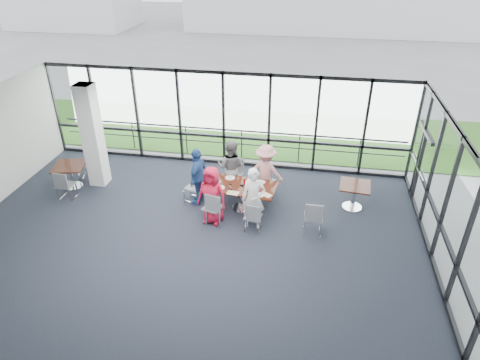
% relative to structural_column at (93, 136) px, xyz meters
% --- Properties ---
extents(floor, '(12.00, 10.00, 0.02)m').
position_rel_structural_column_xyz_m(floor, '(3.60, -3.00, -1.61)').
color(floor, '#1F242E').
rests_on(floor, ground).
extents(ceiling, '(12.00, 10.00, 0.04)m').
position_rel_structural_column_xyz_m(ceiling, '(3.60, -3.00, 1.60)').
color(ceiling, white).
rests_on(ceiling, ground).
extents(curtain_wall_back, '(12.00, 0.10, 3.20)m').
position_rel_structural_column_xyz_m(curtain_wall_back, '(3.60, 2.00, 0.00)').
color(curtain_wall_back, white).
rests_on(curtain_wall_back, ground).
extents(curtain_wall_right, '(0.10, 10.00, 3.20)m').
position_rel_structural_column_xyz_m(curtain_wall_right, '(9.60, -3.00, 0.00)').
color(curtain_wall_right, white).
rests_on(curtain_wall_right, ground).
extents(exit_door, '(0.12, 1.60, 2.10)m').
position_rel_structural_column_xyz_m(exit_door, '(9.60, 0.75, -0.55)').
color(exit_door, black).
rests_on(exit_door, ground).
extents(structural_column, '(0.50, 0.50, 3.20)m').
position_rel_structural_column_xyz_m(structural_column, '(0.00, 0.00, 0.00)').
color(structural_column, white).
rests_on(structural_column, ground).
extents(apron, '(80.00, 70.00, 0.02)m').
position_rel_structural_column_xyz_m(apron, '(3.60, 7.00, -1.62)').
color(apron, slate).
rests_on(apron, ground).
extents(grass_strip, '(80.00, 5.00, 0.01)m').
position_rel_structural_column_xyz_m(grass_strip, '(3.60, 5.00, -1.59)').
color(grass_strip, '#2E581A').
rests_on(grass_strip, ground).
extents(hangar_aux, '(10.00, 6.00, 4.00)m').
position_rel_structural_column_xyz_m(hangar_aux, '(-14.40, 25.00, 0.40)').
color(hangar_aux, silver).
rests_on(hangar_aux, ground).
extents(guard_rail, '(12.00, 0.06, 0.06)m').
position_rel_structural_column_xyz_m(guard_rail, '(3.60, 2.60, -1.10)').
color(guard_rail, '#2D2D33').
rests_on(guard_rail, ground).
extents(main_table, '(2.03, 1.26, 0.75)m').
position_rel_structural_column_xyz_m(main_table, '(4.67, -0.68, -0.97)').
color(main_table, '#381A11').
rests_on(main_table, ground).
extents(side_table_left, '(1.08, 1.08, 0.75)m').
position_rel_structural_column_xyz_m(side_table_left, '(-0.73, -0.40, -0.96)').
color(side_table_left, '#381A11').
rests_on(side_table_left, ground).
extents(side_table_right, '(0.91, 0.91, 0.75)m').
position_rel_structural_column_xyz_m(side_table_right, '(7.80, -0.08, -0.97)').
color(side_table_right, '#381A11').
rests_on(side_table_right, ground).
extents(diner_near_left, '(0.89, 0.66, 1.65)m').
position_rel_structural_column_xyz_m(diner_near_left, '(4.00, -1.44, -0.78)').
color(diner_near_left, red).
rests_on(diner_near_left, ground).
extents(diner_near_right, '(0.67, 0.51, 1.72)m').
position_rel_structural_column_xyz_m(diner_near_right, '(5.12, -1.48, -0.74)').
color(diner_near_right, silver).
rests_on(diner_near_right, ground).
extents(diner_far_left, '(0.91, 0.65, 1.73)m').
position_rel_structural_column_xyz_m(diner_far_left, '(4.21, 0.12, -0.73)').
color(diner_far_left, slate).
rests_on(diner_far_left, ground).
extents(diner_far_right, '(1.16, 0.71, 1.69)m').
position_rel_structural_column_xyz_m(diner_far_right, '(5.24, 0.07, -0.76)').
color(diner_far_right, '#D38887').
rests_on(diner_far_right, ground).
extents(diner_end, '(0.66, 1.07, 1.73)m').
position_rel_structural_column_xyz_m(diner_end, '(3.38, -0.57, -0.73)').
color(diner_end, '#284E8C').
rests_on(diner_end, ground).
extents(chair_main_nl, '(0.57, 0.57, 0.95)m').
position_rel_structural_column_xyz_m(chair_main_nl, '(4.02, -1.50, -1.12)').
color(chair_main_nl, slate).
rests_on(chair_main_nl, ground).
extents(chair_main_nr, '(0.48, 0.48, 0.85)m').
position_rel_structural_column_xyz_m(chair_main_nr, '(5.14, -1.66, -1.18)').
color(chair_main_nr, slate).
rests_on(chair_main_nr, ground).
extents(chair_main_fl, '(0.48, 0.48, 0.92)m').
position_rel_structural_column_xyz_m(chair_main_fl, '(4.29, 0.36, -1.14)').
color(chair_main_fl, slate).
rests_on(chair_main_fl, ground).
extents(chair_main_fr, '(0.52, 0.52, 0.84)m').
position_rel_structural_column_xyz_m(chair_main_fr, '(5.29, 0.26, -1.18)').
color(chair_main_fr, slate).
rests_on(chair_main_fr, ground).
extents(chair_main_end, '(0.52, 0.52, 0.85)m').
position_rel_structural_column_xyz_m(chair_main_end, '(3.20, -0.49, -1.17)').
color(chair_main_end, slate).
rests_on(chair_main_end, ground).
extents(chair_spare_la, '(0.45, 0.45, 0.91)m').
position_rel_structural_column_xyz_m(chair_spare_la, '(-0.53, -1.05, -1.14)').
color(chair_spare_la, slate).
rests_on(chair_spare_la, ground).
extents(chair_spare_lb, '(0.56, 0.56, 0.91)m').
position_rel_structural_column_xyz_m(chair_spare_lb, '(-0.54, 0.33, -1.14)').
color(chair_spare_lb, slate).
rests_on(chair_spare_lb, ground).
extents(chair_spare_r, '(0.48, 0.48, 0.97)m').
position_rel_structural_column_xyz_m(chair_spare_r, '(6.70, -1.50, -1.12)').
color(chair_spare_r, slate).
rests_on(chair_spare_r, ground).
extents(plate_nl, '(0.27, 0.27, 0.01)m').
position_rel_structural_column_xyz_m(plate_nl, '(4.10, -0.90, -0.84)').
color(plate_nl, white).
rests_on(plate_nl, main_table).
extents(plate_nr, '(0.24, 0.24, 0.01)m').
position_rel_structural_column_xyz_m(plate_nr, '(5.24, -1.09, -0.84)').
color(plate_nr, white).
rests_on(plate_nr, main_table).
extents(plate_fl, '(0.28, 0.28, 0.01)m').
position_rel_structural_column_xyz_m(plate_fl, '(4.26, -0.31, -0.84)').
color(plate_fl, white).
rests_on(plate_fl, main_table).
extents(plate_fr, '(0.24, 0.24, 0.01)m').
position_rel_structural_column_xyz_m(plate_fr, '(5.18, -0.39, -0.84)').
color(plate_fr, white).
rests_on(plate_fr, main_table).
extents(plate_end, '(0.26, 0.26, 0.01)m').
position_rel_structural_column_xyz_m(plate_end, '(3.86, -0.58, -0.84)').
color(plate_end, white).
rests_on(plate_end, main_table).
extents(tumbler_a, '(0.08, 0.08, 0.15)m').
position_rel_structural_column_xyz_m(tumbler_a, '(4.40, -0.93, -0.77)').
color(tumbler_a, white).
rests_on(tumbler_a, main_table).
extents(tumbler_b, '(0.07, 0.07, 0.15)m').
position_rel_structural_column_xyz_m(tumbler_b, '(4.90, -0.95, -0.78)').
color(tumbler_b, white).
rests_on(tumbler_b, main_table).
extents(tumbler_c, '(0.07, 0.07, 0.13)m').
position_rel_structural_column_xyz_m(tumbler_c, '(4.75, -0.45, -0.78)').
color(tumbler_c, white).
rests_on(tumbler_c, main_table).
extents(tumbler_d, '(0.07, 0.07, 0.14)m').
position_rel_structural_column_xyz_m(tumbler_d, '(4.05, -0.74, -0.78)').
color(tumbler_d, white).
rests_on(tumbler_d, main_table).
extents(menu_a, '(0.35, 0.26, 0.00)m').
position_rel_structural_column_xyz_m(menu_a, '(4.50, -1.11, -0.85)').
color(menu_a, white).
rests_on(menu_a, main_table).
extents(menu_b, '(0.33, 0.31, 0.00)m').
position_rel_structural_column_xyz_m(menu_b, '(5.42, -1.05, -0.85)').
color(menu_b, white).
rests_on(menu_b, main_table).
extents(menu_c, '(0.34, 0.31, 0.00)m').
position_rel_structural_column_xyz_m(menu_c, '(4.89, -0.30, -0.85)').
color(menu_c, white).
rests_on(menu_c, main_table).
extents(condiment_caddy, '(0.10, 0.07, 0.04)m').
position_rel_structural_column_xyz_m(condiment_caddy, '(4.67, -0.68, -0.83)').
color(condiment_caddy, black).
rests_on(condiment_caddy, main_table).
extents(ketchup_bottle, '(0.06, 0.06, 0.18)m').
position_rel_structural_column_xyz_m(ketchup_bottle, '(4.74, -0.60, -0.76)').
color(ketchup_bottle, '#A30001').
rests_on(ketchup_bottle, main_table).
extents(green_bottle, '(0.05, 0.05, 0.20)m').
position_rel_structural_column_xyz_m(green_bottle, '(4.73, -0.59, -0.75)').
color(green_bottle, '#16731D').
rests_on(green_bottle, main_table).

